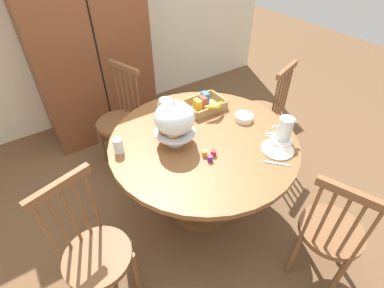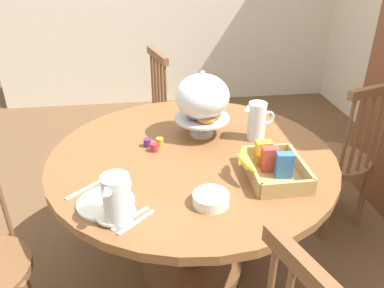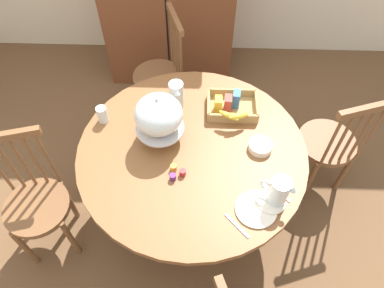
# 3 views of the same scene
# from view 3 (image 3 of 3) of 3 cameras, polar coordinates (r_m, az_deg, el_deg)

# --- Properties ---
(ground_plane) EXTENTS (10.00, 10.00, 0.00)m
(ground_plane) POSITION_cam_3_polar(r_m,az_deg,el_deg) (2.82, -2.77, -8.15)
(ground_plane) COLOR brown
(dining_table) EXTENTS (1.34, 1.34, 0.74)m
(dining_table) POSITION_cam_3_polar(r_m,az_deg,el_deg) (2.29, 0.00, -3.58)
(dining_table) COLOR brown
(dining_table) RESTS_ON ground_plane
(windsor_chair_near_window) EXTENTS (0.43, 0.43, 0.97)m
(windsor_chair_near_window) POSITION_cam_3_polar(r_m,az_deg,el_deg) (2.99, -4.86, 10.45)
(windsor_chair_near_window) COLOR brown
(windsor_chair_near_window) RESTS_ON ground_plane
(windsor_chair_by_cabinet) EXTENTS (0.42, 0.42, 0.97)m
(windsor_chair_by_cabinet) POSITION_cam_3_polar(r_m,az_deg,el_deg) (2.46, -23.00, -8.52)
(windsor_chair_by_cabinet) COLOR brown
(windsor_chair_by_cabinet) RESTS_ON ground_plane
(windsor_chair_far_side) EXTENTS (0.43, 0.43, 0.97)m
(windsor_chair_far_side) POSITION_cam_3_polar(r_m,az_deg,el_deg) (2.69, 20.49, -0.12)
(windsor_chair_far_side) COLOR brown
(windsor_chair_far_side) RESTS_ON ground_plane
(pastry_stand_with_dome) EXTENTS (0.28, 0.28, 0.34)m
(pastry_stand_with_dome) POSITION_cam_3_polar(r_m,az_deg,el_deg) (2.04, -5.20, 4.33)
(pastry_stand_with_dome) COLOR silver
(pastry_stand_with_dome) RESTS_ON dining_table
(orange_juice_pitcher) EXTENTS (0.09, 0.17, 0.19)m
(orange_juice_pitcher) POSITION_cam_3_polar(r_m,az_deg,el_deg) (2.29, -2.45, 7.43)
(orange_juice_pitcher) COLOR silver
(orange_juice_pitcher) RESTS_ON dining_table
(milk_pitcher) EXTENTS (0.17, 0.10, 0.19)m
(milk_pitcher) POSITION_cam_3_polar(r_m,az_deg,el_deg) (1.93, 13.28, -7.38)
(milk_pitcher) COLOR silver
(milk_pitcher) RESTS_ON dining_table
(cereal_basket) EXTENTS (0.32, 0.30, 0.12)m
(cereal_basket) POSITION_cam_3_polar(r_m,az_deg,el_deg) (2.31, 6.09, 5.83)
(cereal_basket) COLOR tan
(cereal_basket) RESTS_ON dining_table
(china_plate_large) EXTENTS (0.22, 0.22, 0.01)m
(china_plate_large) POSITION_cam_3_polar(r_m,az_deg,el_deg) (1.95, 9.95, -9.94)
(china_plate_large) COLOR white
(china_plate_large) RESTS_ON dining_table
(china_plate_small) EXTENTS (0.15, 0.15, 0.01)m
(china_plate_small) POSITION_cam_3_polar(r_m,az_deg,el_deg) (1.98, 12.23, -8.74)
(china_plate_small) COLOR white
(china_plate_small) RESTS_ON china_plate_large
(cereal_bowl) EXTENTS (0.14, 0.14, 0.04)m
(cereal_bowl) POSITION_cam_3_polar(r_m,az_deg,el_deg) (2.16, 10.61, -0.32)
(cereal_bowl) COLOR white
(cereal_bowl) RESTS_ON dining_table
(drinking_glass) EXTENTS (0.06, 0.06, 0.11)m
(drinking_glass) POSITION_cam_3_polar(r_m,az_deg,el_deg) (2.30, -13.78, 4.49)
(drinking_glass) COLOR silver
(drinking_glass) RESTS_ON dining_table
(jam_jar_strawberry) EXTENTS (0.04, 0.04, 0.04)m
(jam_jar_strawberry) POSITION_cam_3_polar(r_m,az_deg,el_deg) (2.02, -1.46, -4.46)
(jam_jar_strawberry) COLOR #B7282D
(jam_jar_strawberry) RESTS_ON dining_table
(jam_jar_apricot) EXTENTS (0.04, 0.04, 0.04)m
(jam_jar_apricot) POSITION_cam_3_polar(r_m,az_deg,el_deg) (2.04, -2.90, -3.70)
(jam_jar_apricot) COLOR orange
(jam_jar_apricot) RESTS_ON dining_table
(jam_jar_grape) EXTENTS (0.04, 0.04, 0.04)m
(jam_jar_grape) POSITION_cam_3_polar(r_m,az_deg,el_deg) (2.01, -3.01, -5.14)
(jam_jar_grape) COLOR #5B2366
(jam_jar_grape) RESTS_ON dining_table
(table_knife) EXTENTS (0.12, 0.14, 0.01)m
(table_knife) POSITION_cam_3_polar(r_m,az_deg,el_deg) (2.02, 12.67, -7.60)
(table_knife) COLOR silver
(table_knife) RESTS_ON dining_table
(dinner_fork) EXTENTS (0.12, 0.14, 0.01)m
(dinner_fork) POSITION_cam_3_polar(r_m,az_deg,el_deg) (2.03, 13.23, -7.10)
(dinner_fork) COLOR silver
(dinner_fork) RESTS_ON dining_table
(soup_spoon) EXTENTS (0.12, 0.14, 0.01)m
(soup_spoon) POSITION_cam_3_polar(r_m,az_deg,el_deg) (1.90, 6.98, -12.49)
(soup_spoon) COLOR silver
(soup_spoon) RESTS_ON dining_table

